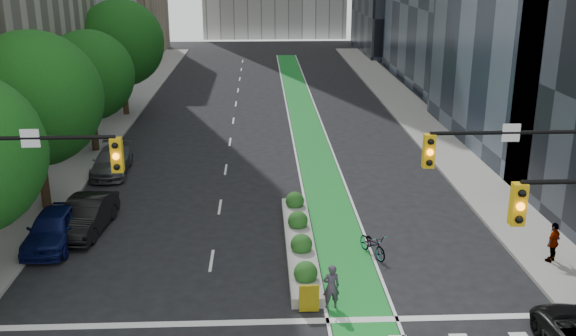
{
  "coord_description": "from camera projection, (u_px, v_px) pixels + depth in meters",
  "views": [
    {
      "loc": [
        -0.4,
        -17.98,
        11.81
      ],
      "look_at": [
        0.78,
        8.96,
        3.0
      ],
      "focal_mm": 40.0,
      "sensor_mm": 36.0,
      "label": 1
    }
  ],
  "objects": [
    {
      "name": "tree_midfar",
      "position": [
        89.0,
        75.0,
        39.66
      ],
      "size": [
        5.6,
        5.6,
        7.76
      ],
      "color": "black",
      "rests_on": "ground"
    },
    {
      "name": "pedestrian_far",
      "position": [
        553.0,
        242.0,
        25.72
      ],
      "size": [
        1.01,
        0.96,
        1.67
      ],
      "primitive_type": "imported",
      "rotation": [
        0.0,
        0.0,
        3.87
      ],
      "color": "gray",
      "rests_on": "sidewalk_right"
    },
    {
      "name": "bike_lane_paint",
      "position": [
        305.0,
        120.0,
        49.37
      ],
      "size": [
        2.2,
        70.0,
        0.01
      ],
      "primitive_type": "cube",
      "color": "#178129",
      "rests_on": "ground"
    },
    {
      "name": "parked_car_left_near",
      "position": [
        54.0,
        228.0,
        27.58
      ],
      "size": [
        1.92,
        4.67,
        1.59
      ],
      "primitive_type": "imported",
      "rotation": [
        0.0,
        0.0,
        0.01
      ],
      "color": "#0B1346",
      "rests_on": "ground"
    },
    {
      "name": "median_planter",
      "position": [
        300.0,
        240.0,
        27.38
      ],
      "size": [
        1.2,
        10.26,
        1.1
      ],
      "color": "gray",
      "rests_on": "ground"
    },
    {
      "name": "cyclist",
      "position": [
        331.0,
        287.0,
        22.53
      ],
      "size": [
        0.67,
        0.49,
        1.68
      ],
      "primitive_type": "imported",
      "rotation": [
        0.0,
        0.0,
        3.29
      ],
      "color": "#38333D",
      "rests_on": "ground"
    },
    {
      "name": "signal_right",
      "position": [
        551.0,
        194.0,
        20.07
      ],
      "size": [
        5.82,
        0.51,
        7.2
      ],
      "color": "black",
      "rests_on": "ground"
    },
    {
      "name": "sidewalk_left",
      "position": [
        95.0,
        139.0,
        43.98
      ],
      "size": [
        3.6,
        90.0,
        0.15
      ],
      "primitive_type": "cube",
      "color": "gray",
      "rests_on": "ground"
    },
    {
      "name": "sidewalk_right",
      "position": [
        435.0,
        135.0,
        44.97
      ],
      "size": [
        3.6,
        90.0,
        0.15
      ],
      "primitive_type": "cube",
      "color": "gray",
      "rests_on": "ground"
    },
    {
      "name": "tree_far",
      "position": [
        121.0,
        43.0,
        48.92
      ],
      "size": [
        6.6,
        6.6,
        9.0
      ],
      "color": "black",
      "rests_on": "ground"
    },
    {
      "name": "bicycle",
      "position": [
        373.0,
        244.0,
        26.69
      ],
      "size": [
        1.33,
        2.01,
        1.0
      ],
      "primitive_type": "imported",
      "rotation": [
        0.0,
        0.0,
        0.38
      ],
      "color": "gray",
      "rests_on": "ground"
    },
    {
      "name": "parked_car_left_mid",
      "position": [
        86.0,
        215.0,
        28.95
      ],
      "size": [
        2.09,
        4.84,
        1.55
      ],
      "primitive_type": "imported",
      "rotation": [
        0.0,
        0.0,
        -0.1
      ],
      "color": "black",
      "rests_on": "ground"
    },
    {
      "name": "parked_car_left_far",
      "position": [
        112.0,
        161.0,
        36.92
      ],
      "size": [
        2.24,
        4.94,
        1.4
      ],
      "primitive_type": "imported",
      "rotation": [
        0.0,
        0.0,
        0.06
      ],
      "color": "#4F5154",
      "rests_on": "ground"
    },
    {
      "name": "tree_mid",
      "position": [
        34.0,
        99.0,
        29.97
      ],
      "size": [
        6.4,
        6.4,
        8.78
      ],
      "color": "black",
      "rests_on": "ground"
    }
  ]
}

